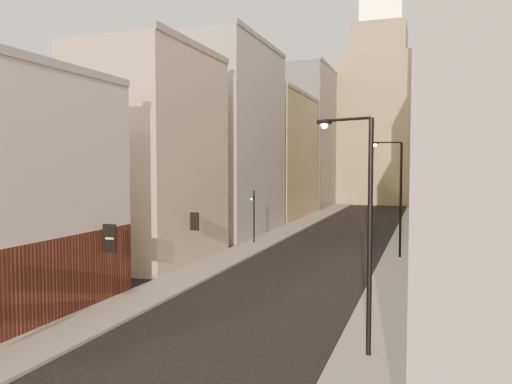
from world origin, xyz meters
name	(u,v)px	position (x,y,z in m)	size (l,w,h in m)	color
sidewalk_left	(306,221)	(-6.50, 55.00, 0.07)	(3.00, 140.00, 0.15)	gray
sidewalk_right	(411,225)	(6.50, 55.00, 0.07)	(3.00, 140.00, 0.15)	gray
left_bldg_beige	(151,157)	(-12.00, 26.00, 8.00)	(8.00, 12.00, 16.00)	#BEAA8D
left_bldg_grey	(229,141)	(-12.00, 42.00, 10.00)	(8.00, 16.00, 20.00)	#A2A3A8
left_bldg_tan	(277,157)	(-12.00, 60.00, 8.50)	(8.00, 18.00, 17.00)	tan
left_bldg_wingrid	(309,139)	(-12.00, 80.00, 12.00)	(8.00, 20.00, 24.00)	gray
right_bldg_beige	(485,128)	(12.00, 30.00, 10.00)	(8.00, 16.00, 20.00)	#BEAA8D
right_bldg_wingrid	(466,112)	(12.00, 50.00, 13.00)	(8.00, 20.00, 26.00)	gray
highrise	(497,46)	(18.00, 78.00, 25.66)	(21.00, 23.00, 51.20)	gray
clock_tower	(379,112)	(-1.00, 92.00, 17.63)	(14.00, 14.00, 44.90)	tan
white_tower	(441,95)	(10.00, 78.00, 18.61)	(8.00, 8.00, 41.50)	silver
streetlamp_near	(364,221)	(6.11, 11.31, 5.29)	(2.33, 0.99, 9.26)	black
streetlamp_mid	(398,192)	(6.12, 32.66, 5.28)	(2.38, 0.80, 9.25)	black
traffic_light_left	(254,205)	(-7.04, 35.99, 3.66)	(0.62, 0.57, 5.00)	black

